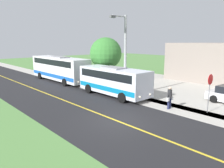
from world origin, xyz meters
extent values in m
plane|color=#548442|center=(0.00, 0.00, 0.00)|extent=(120.00, 120.00, 0.00)
cube|color=black|center=(0.00, 0.00, 0.00)|extent=(8.00, 100.00, 0.01)
cube|color=#B2ADA3|center=(-5.20, 0.00, 0.00)|extent=(2.40, 100.00, 0.01)
cube|color=gold|center=(0.00, 0.00, 0.01)|extent=(0.16, 100.00, 0.00)
cube|color=silver|center=(-4.51, -5.23, 1.51)|extent=(2.42, 7.80, 2.31)
cube|color=#0C72A5|center=(-4.51, -5.23, 0.90)|extent=(2.46, 7.65, 0.44)
cube|color=black|center=(-4.51, -5.23, 2.11)|extent=(2.46, 7.02, 0.70)
cube|color=gray|center=(-4.51, -5.23, 2.72)|extent=(1.45, 2.34, 0.12)
cylinder|color=black|center=(-5.72, -2.81, 0.45)|extent=(0.25, 0.90, 0.90)
cylinder|color=black|center=(-3.30, -2.81, 0.45)|extent=(0.25, 0.90, 0.90)
cylinder|color=black|center=(-5.72, -7.64, 0.45)|extent=(0.25, 0.90, 0.90)
cylinder|color=black|center=(-3.30, -7.64, 0.45)|extent=(0.25, 0.90, 0.90)
sphere|color=#F2EACC|center=(-5.17, -1.30, 0.70)|extent=(0.20, 0.20, 0.20)
sphere|color=#F2EACC|center=(-3.84, -1.30, 0.70)|extent=(0.20, 0.20, 0.20)
cube|color=white|center=(-4.52, -15.72, 1.74)|extent=(2.43, 10.84, 2.77)
cube|color=blue|center=(-4.52, -15.72, 0.90)|extent=(2.47, 10.63, 0.44)
cube|color=black|center=(-4.52, -15.72, 2.57)|extent=(2.47, 9.76, 0.70)
cube|color=gray|center=(-4.52, -15.72, 3.18)|extent=(1.46, 3.25, 0.12)
cylinder|color=black|center=(-5.73, -12.36, 0.45)|extent=(0.25, 0.90, 0.90)
cylinder|color=black|center=(-3.30, -12.36, 0.45)|extent=(0.25, 0.90, 0.90)
cylinder|color=black|center=(-5.73, -19.08, 0.45)|extent=(0.25, 0.90, 0.90)
cylinder|color=black|center=(-3.30, -19.08, 0.45)|extent=(0.25, 0.90, 0.90)
sphere|color=#F2EACC|center=(-5.19, -10.28, 0.70)|extent=(0.20, 0.20, 0.20)
sphere|color=#F2EACC|center=(-3.85, -10.28, 0.70)|extent=(0.20, 0.20, 0.20)
cylinder|color=#1E2347|center=(-4.94, 0.84, 0.43)|extent=(0.18, 0.18, 0.86)
cylinder|color=#1E2347|center=(-4.74, 0.84, 0.43)|extent=(0.18, 0.18, 0.86)
cylinder|color=#262628|center=(-4.84, 0.84, 1.20)|extent=(0.34, 0.34, 0.68)
sphere|color=beige|center=(-4.84, 0.84, 1.66)|extent=(0.23, 0.23, 0.23)
cylinder|color=#262628|center=(-5.02, 0.84, 1.23)|extent=(0.28, 0.10, 0.61)
cube|color=white|center=(-5.10, 0.89, 0.81)|extent=(0.20, 0.12, 0.28)
cylinder|color=#262628|center=(-4.66, 0.84, 1.23)|extent=(0.28, 0.10, 0.61)
cube|color=white|center=(-4.58, 0.89, 0.81)|extent=(0.20, 0.12, 0.28)
cylinder|color=slate|center=(-6.10, 3.30, 1.10)|extent=(0.07, 0.07, 2.20)
cylinder|color=red|center=(-6.10, 3.32, 2.50)|extent=(0.76, 0.03, 0.76)
cylinder|color=#9E9EA3|center=(-5.00, -4.16, 3.74)|extent=(0.24, 0.24, 7.49)
cylinder|color=#9E9EA3|center=(-4.20, -4.16, 7.34)|extent=(1.60, 0.14, 0.14)
cube|color=#59595B|center=(-3.40, -4.16, 7.24)|extent=(0.50, 0.24, 0.20)
cylinder|color=black|center=(-10.96, 2.58, 0.32)|extent=(0.26, 0.65, 0.64)
cylinder|color=black|center=(-9.17, 2.46, 0.32)|extent=(0.26, 0.65, 0.64)
cylinder|color=brown|center=(-7.40, -9.69, 1.19)|extent=(0.36, 0.36, 2.37)
sphere|color=#387A33|center=(-7.40, -9.69, 3.78)|extent=(3.75, 3.75, 3.75)
camera|label=1|loc=(9.41, 9.79, 5.20)|focal=34.62mm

